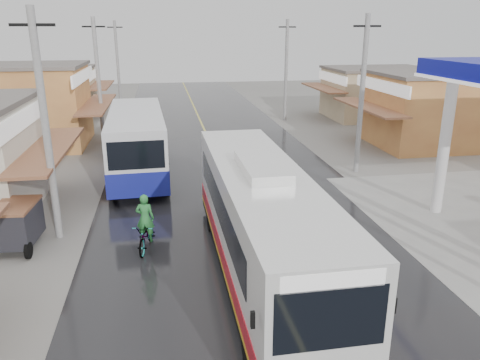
{
  "coord_description": "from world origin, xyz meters",
  "views": [
    {
      "loc": [
        -3.03,
        -7.57,
        7.29
      ],
      "look_at": [
        -0.3,
        8.89,
        1.87
      ],
      "focal_mm": 35.0,
      "sensor_mm": 36.0,
      "label": 1
    }
  ],
  "objects_px": {
    "coach_bus": "(261,223)",
    "second_bus": "(137,142)",
    "cyclist": "(146,231)",
    "tricycle_near": "(16,223)"
  },
  "relations": [
    {
      "from": "coach_bus",
      "to": "second_bus",
      "type": "bearing_deg",
      "value": 109.42
    },
    {
      "from": "cyclist",
      "to": "tricycle_near",
      "type": "bearing_deg",
      "value": -179.94
    },
    {
      "from": "coach_bus",
      "to": "cyclist",
      "type": "xyz_separation_m",
      "value": [
        -3.48,
        2.4,
        -1.08
      ]
    },
    {
      "from": "cyclist",
      "to": "tricycle_near",
      "type": "height_order",
      "value": "cyclist"
    },
    {
      "from": "second_bus",
      "to": "cyclist",
      "type": "bearing_deg",
      "value": -88.49
    },
    {
      "from": "second_bus",
      "to": "tricycle_near",
      "type": "xyz_separation_m",
      "value": [
        -3.78,
        -8.11,
        -0.84
      ]
    },
    {
      "from": "coach_bus",
      "to": "second_bus",
      "type": "relative_size",
      "value": 1.18
    },
    {
      "from": "cyclist",
      "to": "second_bus",
      "type": "bearing_deg",
      "value": 105.01
    },
    {
      "from": "tricycle_near",
      "to": "cyclist",
      "type": "bearing_deg",
      "value": -6.93
    },
    {
      "from": "coach_bus",
      "to": "second_bus",
      "type": "xyz_separation_m",
      "value": [
        -4.09,
        11.37,
        -0.0
      ]
    }
  ]
}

